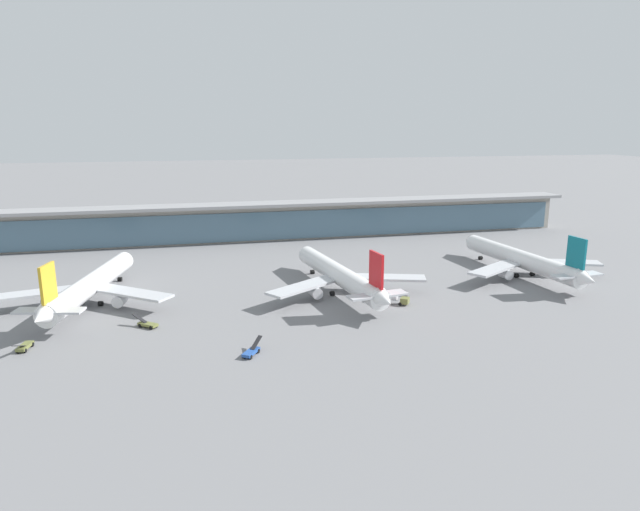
{
  "coord_description": "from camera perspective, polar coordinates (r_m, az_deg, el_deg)",
  "views": [
    {
      "loc": [
        -37.8,
        -140.78,
        45.49
      ],
      "look_at": [
        0.0,
        15.77,
        7.39
      ],
      "focal_mm": 31.22,
      "sensor_mm": 36.0,
      "label": 1
    }
  ],
  "objects": [
    {
      "name": "ground_plane",
      "position": [
        152.7,
        1.39,
        -4.03
      ],
      "size": [
        1200.0,
        1200.0,
        0.0
      ],
      "primitive_type": "plane",
      "color": "slate"
    },
    {
      "name": "airliner_left_stand",
      "position": [
        155.06,
        -22.52,
        -2.85
      ],
      "size": [
        45.26,
        59.8,
        16.08
      ],
      "color": "white",
      "rests_on": "ground"
    },
    {
      "name": "airliner_centre_stand",
      "position": [
        152.87,
        2.07,
        -2.03
      ],
      "size": [
        46.03,
        60.34,
        16.08
      ],
      "color": "white",
      "rests_on": "ground"
    },
    {
      "name": "airliner_right_stand",
      "position": [
        181.41,
        20.02,
        -0.39
      ],
      "size": [
        46.31,
        60.43,
        16.08
      ],
      "color": "white",
      "rests_on": "ground"
    },
    {
      "name": "service_truck_near_nose_olive",
      "position": [
        131.35,
        -28.05,
        -8.22
      ],
      "size": [
        2.66,
        6.94,
        2.7
      ],
      "color": "olive",
      "rests_on": "ground"
    },
    {
      "name": "service_truck_under_wing_olive",
      "position": [
        146.11,
        7.28,
        -4.24
      ],
      "size": [
        8.3,
        6.85,
        2.95
      ],
      "color": "olive",
      "rests_on": "ground"
    },
    {
      "name": "service_truck_mid_apron_olive",
      "position": [
        134.55,
        -17.3,
        -6.72
      ],
      "size": [
        6.09,
        5.4,
        2.7
      ],
      "color": "olive",
      "rests_on": "ground"
    },
    {
      "name": "service_truck_by_tail_blue",
      "position": [
        114.73,
        -7.03,
        -9.72
      ],
      "size": [
        4.92,
        6.4,
        2.7
      ],
      "color": "#234C9E",
      "rests_on": "ground"
    },
    {
      "name": "terminal_building",
      "position": [
        225.5,
        -3.74,
        3.68
      ],
      "size": [
        244.29,
        12.8,
        15.2
      ],
      "color": "#9E998E",
      "rests_on": "ground"
    }
  ]
}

